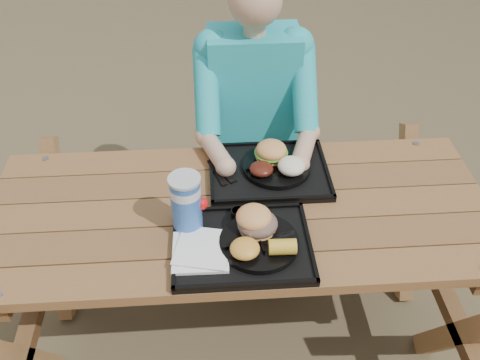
{
  "coord_description": "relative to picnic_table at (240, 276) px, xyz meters",
  "views": [
    {
      "loc": [
        -0.09,
        -1.39,
        2.05
      ],
      "look_at": [
        0.0,
        0.0,
        0.88
      ],
      "focal_mm": 40.0,
      "sensor_mm": 36.0,
      "label": 1
    }
  ],
  "objects": [
    {
      "name": "condiment_mustard",
      "position": [
        0.06,
        -0.08,
        0.41
      ],
      "size": [
        0.06,
        0.06,
        0.03
      ],
      "primitive_type": "cylinder",
      "color": "yellow",
      "rests_on": "tray_near"
    },
    {
      "name": "potato_salad",
      "position": [
        0.2,
        0.14,
        0.44
      ],
      "size": [
        0.1,
        0.1,
        0.06
      ],
      "primitive_type": "ellipsoid",
      "color": "white",
      "rests_on": "plate_far"
    },
    {
      "name": "corn_cob",
      "position": [
        0.12,
        -0.26,
        0.44
      ],
      "size": [
        0.09,
        0.09,
        0.05
      ],
      "primitive_type": null,
      "rotation": [
        0.0,
        0.0,
        -0.03
      ],
      "color": "gold",
      "rests_on": "plate_near"
    },
    {
      "name": "burger",
      "position": [
        0.14,
        0.23,
        0.47
      ],
      "size": [
        0.12,
        0.12,
        0.11
      ],
      "primitive_type": null,
      "color": "#EB9A52",
      "rests_on": "plate_far"
    },
    {
      "name": "soda_cup",
      "position": [
        -0.18,
        -0.1,
        0.5
      ],
      "size": [
        0.1,
        0.1,
        0.2
      ],
      "primitive_type": "cylinder",
      "color": "#164EAA",
      "rests_on": "tray_near"
    },
    {
      "name": "plate_near",
      "position": [
        0.05,
        -0.2,
        0.41
      ],
      "size": [
        0.26,
        0.26,
        0.02
      ],
      "primitive_type": "cylinder",
      "color": "black",
      "rests_on": "tray_near"
    },
    {
      "name": "ground",
      "position": [
        0.0,
        0.0,
        -0.38
      ],
      "size": [
        60.0,
        60.0,
        0.0
      ],
      "primitive_type": "plane",
      "color": "#999999",
      "rests_on": "ground"
    },
    {
      "name": "mac_cheese",
      "position": [
        -0.0,
        -0.25,
        0.44
      ],
      "size": [
        0.09,
        0.09,
        0.05
      ],
      "primitive_type": "ellipsoid",
      "color": "gold",
      "rests_on": "plate_near"
    },
    {
      "name": "condiment_bbq",
      "position": [
        -0.01,
        -0.06,
        0.41
      ],
      "size": [
        0.05,
        0.05,
        0.03
      ],
      "primitive_type": "cylinder",
      "color": "black",
      "rests_on": "tray_near"
    },
    {
      "name": "tray_far",
      "position": [
        0.12,
        0.18,
        0.39
      ],
      "size": [
        0.45,
        0.35,
        0.02
      ],
      "primitive_type": "cube",
      "color": "black",
      "rests_on": "picnic_table"
    },
    {
      "name": "picnic_table",
      "position": [
        0.0,
        0.0,
        0.0
      ],
      "size": [
        1.8,
        1.49,
        0.75
      ],
      "primitive_type": null,
      "color": "#999999",
      "rests_on": "ground"
    },
    {
      "name": "diner",
      "position": [
        0.1,
        0.6,
        0.27
      ],
      "size": [
        0.48,
        0.84,
        1.28
      ],
      "primitive_type": null,
      "color": "teal",
      "rests_on": "ground"
    },
    {
      "name": "cutlery_far",
      "position": [
        -0.05,
        0.19,
        0.4
      ],
      "size": [
        0.1,
        0.15,
        0.01
      ],
      "primitive_type": "cube",
      "rotation": [
        0.0,
        0.0,
        0.51
      ],
      "color": "black",
      "rests_on": "tray_far"
    },
    {
      "name": "plate_far",
      "position": [
        0.15,
        0.19,
        0.41
      ],
      "size": [
        0.26,
        0.26,
        0.02
      ],
      "primitive_type": "cylinder",
      "color": "black",
      "rests_on": "tray_far"
    },
    {
      "name": "tray_near",
      "position": [
        -0.01,
        -0.19,
        0.39
      ],
      "size": [
        0.45,
        0.35,
        0.02
      ],
      "primitive_type": "cube",
      "color": "black",
      "rests_on": "picnic_table"
    },
    {
      "name": "sandwich",
      "position": [
        0.05,
        -0.15,
        0.48
      ],
      "size": [
        0.12,
        0.12,
        0.13
      ],
      "primitive_type": null,
      "color": "#F09E54",
      "rests_on": "plate_near"
    },
    {
      "name": "baked_beans",
      "position": [
        0.09,
        0.14,
        0.44
      ],
      "size": [
        0.09,
        0.09,
        0.04
      ],
      "primitive_type": "ellipsoid",
      "color": "#511A10",
      "rests_on": "plate_far"
    },
    {
      "name": "napkin_stack",
      "position": [
        -0.14,
        -0.22,
        0.41
      ],
      "size": [
        0.18,
        0.18,
        0.02
      ],
      "primitive_type": "cube",
      "rotation": [
        0.0,
        0.0,
        -0.02
      ],
      "color": "white",
      "rests_on": "tray_near"
    }
  ]
}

